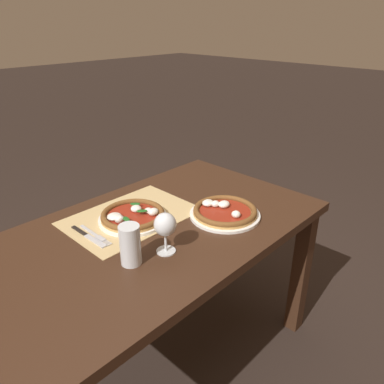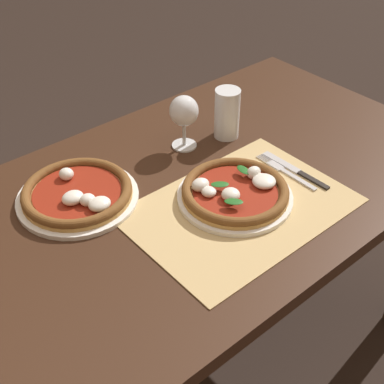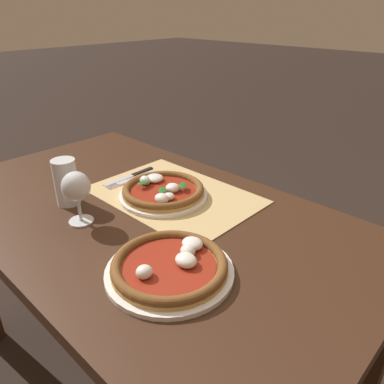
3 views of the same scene
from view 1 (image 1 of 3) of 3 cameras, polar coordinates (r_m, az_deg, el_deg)
name	(u,v)px [view 1 (image 1 of 3)]	position (r m, az deg, el deg)	size (l,w,h in m)	color
ground_plane	(159,360)	(1.99, -5.00, -24.18)	(24.00, 24.00, 0.00)	black
dining_table	(154,250)	(1.56, -5.87, -8.81)	(1.41, 0.82, 0.74)	#382114
paper_placemat	(131,216)	(1.60, -9.33, -3.70)	(0.53, 0.37, 0.00)	tan
pizza_near	(133,216)	(1.56, -9.00, -3.59)	(0.28, 0.28, 0.05)	white
pizza_far	(225,212)	(1.59, 5.00, -3.01)	(0.30, 0.30, 0.05)	white
wine_glass	(165,226)	(1.31, -4.11, -5.21)	(0.08, 0.08, 0.16)	silver
pint_glass	(130,246)	(1.28, -9.40, -8.06)	(0.07, 0.07, 0.15)	silver
fork	(95,235)	(1.49, -14.51, -6.37)	(0.02, 0.20, 0.00)	#B7B7BC
knife	(88,236)	(1.49, -15.55, -6.54)	(0.02, 0.22, 0.01)	black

